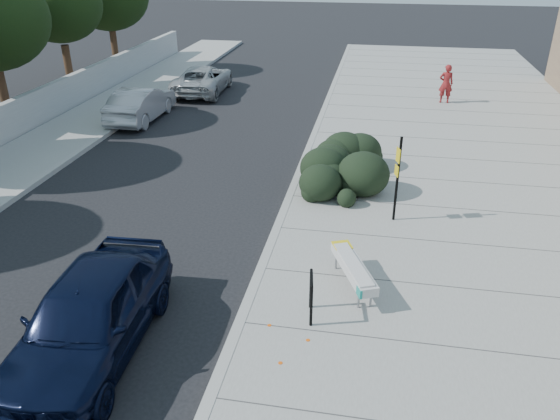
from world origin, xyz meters
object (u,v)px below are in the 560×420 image
at_px(bench, 353,268).
at_px(sign_post, 397,174).
at_px(wagon_silver, 141,104).
at_px(bike_rack, 311,293).
at_px(pedestrian, 446,84).
at_px(suv_silver, 203,79).
at_px(sedan_navy, 89,315).

bearing_deg(bench, sign_post, 52.57).
xyz_separation_m(bench, wagon_silver, (-9.56, 11.09, 0.08)).
height_order(bike_rack, pedestrian, pedestrian).
height_order(wagon_silver, pedestrian, pedestrian).
distance_m(sign_post, suv_silver, 15.69).
height_order(bench, sign_post, sign_post).
xyz_separation_m(sedan_navy, pedestrian, (7.81, 18.41, 0.22)).
height_order(sign_post, suv_silver, sign_post).
bearing_deg(sedan_navy, wagon_silver, 107.13).
height_order(sign_post, wagon_silver, sign_post).
bearing_deg(bench, suv_silver, 95.02).
relative_size(sign_post, sedan_navy, 0.50).
bearing_deg(sign_post, pedestrian, 60.91).
bearing_deg(wagon_silver, suv_silver, -102.75).
bearing_deg(sedan_navy, bench, 28.26).
height_order(bench, sedan_navy, sedan_navy).
relative_size(sedan_navy, pedestrian, 2.71).
height_order(bike_rack, sign_post, sign_post).
bearing_deg(sign_post, wagon_silver, 125.08).
bearing_deg(bench, wagon_silver, 108.04).
distance_m(sign_post, wagon_silver, 13.02).
xyz_separation_m(bench, bike_rack, (-0.75, -1.20, 0.09)).
relative_size(sign_post, suv_silver, 0.49).
bearing_deg(wagon_silver, pedestrian, -159.69).
bearing_deg(pedestrian, sedan_navy, 64.78).
height_order(bench, suv_silver, suv_silver).
height_order(sedan_navy, pedestrian, pedestrian).
distance_m(bench, suv_silver, 18.05).
bearing_deg(bike_rack, sign_post, 62.10).
height_order(bike_rack, wagon_silver, wagon_silver).
height_order(bench, pedestrian, pedestrian).
relative_size(suv_silver, pedestrian, 2.77).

